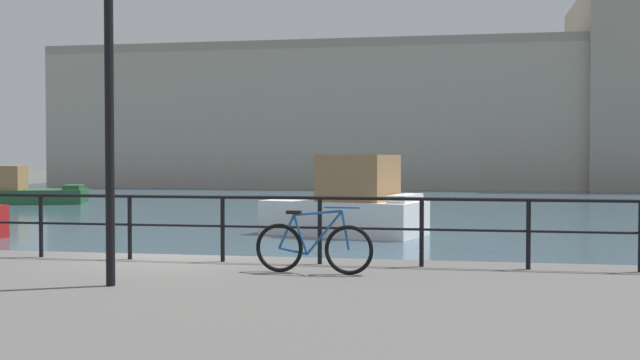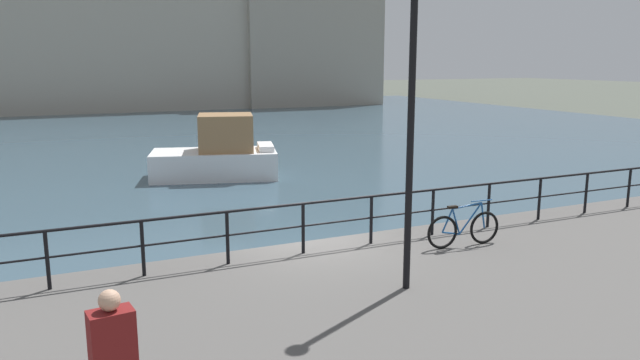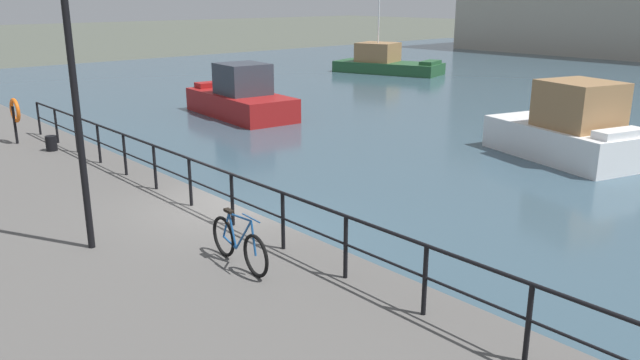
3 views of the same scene
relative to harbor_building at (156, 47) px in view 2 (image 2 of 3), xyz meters
name	(u,v)px [view 2 (image 2 of 3)]	position (x,y,z in m)	size (l,w,h in m)	color
ground_plane	(312,277)	(-6.12, -53.48, -6.12)	(240.00, 240.00, 0.00)	#4C5147
water_basin	(129,133)	(-6.12, -23.28, -6.11)	(80.00, 60.00, 0.01)	#385160
harbor_building	(156,47)	(0.00, 0.00, 0.00)	(58.28, 14.91, 15.27)	#A89E8E
moored_blue_motorboat	(219,154)	(-4.86, -41.20, -5.13)	(5.54, 3.79, 2.61)	white
quay_railing	(371,211)	(-5.06, -54.23, -4.53)	(22.52, 0.07, 1.08)	black
parked_bicycle	(464,229)	(-3.36, -55.24, -4.87)	(1.77, 0.19, 0.98)	black
quay_lamp_post	(412,99)	(-5.79, -56.78, -1.98)	(0.32, 0.32, 5.22)	black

